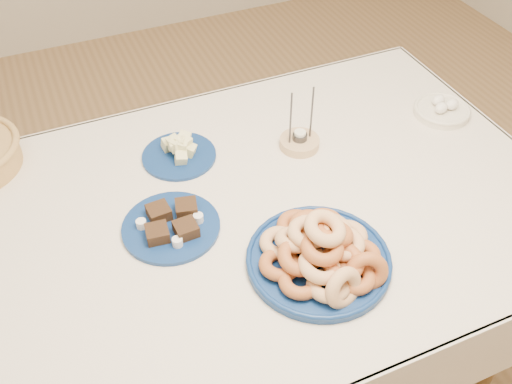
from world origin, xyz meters
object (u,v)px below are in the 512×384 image
(dining_table, at_px, (249,234))
(candle_holder, at_px, (300,141))
(egg_bowl, at_px, (442,110))
(melon_plate, at_px, (179,150))
(brownie_plate, at_px, (172,225))
(donut_platter, at_px, (321,254))

(dining_table, height_order, candle_holder, candle_holder)
(candle_holder, height_order, egg_bowl, candle_holder)
(dining_table, bearing_deg, melon_plate, 110.86)
(dining_table, bearing_deg, brownie_plate, 178.04)
(dining_table, xyz_separation_m, candle_holder, (0.24, 0.18, 0.12))
(donut_platter, height_order, candle_holder, candle_holder)
(donut_platter, height_order, melon_plate, donut_platter)
(donut_platter, height_order, egg_bowl, donut_platter)
(candle_holder, bearing_deg, melon_plate, 164.54)
(brownie_plate, distance_m, candle_holder, 0.48)
(brownie_plate, xyz_separation_m, egg_bowl, (0.94, 0.13, 0.00))
(melon_plate, distance_m, brownie_plate, 0.28)
(brownie_plate, xyz_separation_m, candle_holder, (0.45, 0.17, 0.00))
(brownie_plate, relative_size, candle_holder, 1.34)
(candle_holder, bearing_deg, donut_platter, -110.22)
(melon_plate, bearing_deg, donut_platter, -70.35)
(donut_platter, bearing_deg, brownie_plate, 138.78)
(dining_table, distance_m, donut_platter, 0.30)
(egg_bowl, bearing_deg, donut_platter, -148.81)
(dining_table, distance_m, egg_bowl, 0.75)
(egg_bowl, bearing_deg, candle_holder, 175.81)
(dining_table, distance_m, melon_plate, 0.32)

